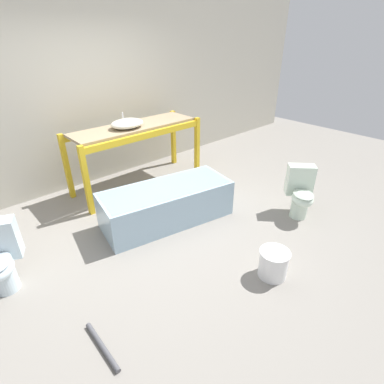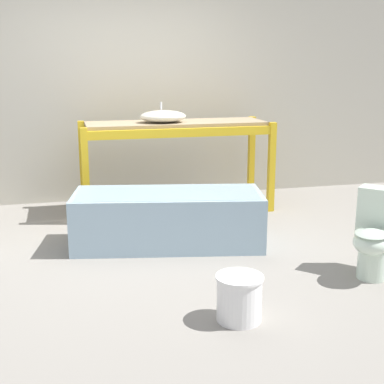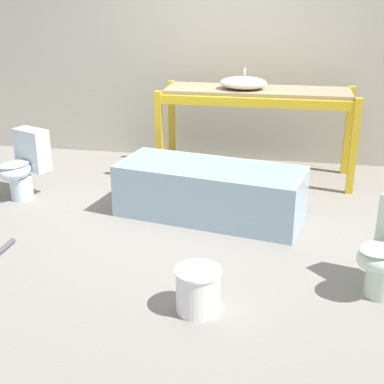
{
  "view_description": "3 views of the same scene",
  "coord_description": "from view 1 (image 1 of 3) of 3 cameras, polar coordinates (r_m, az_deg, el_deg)",
  "views": [
    {
      "loc": [
        -1.88,
        -2.71,
        2.26
      ],
      "look_at": [
        0.09,
        -0.57,
        0.69
      ],
      "focal_mm": 28.0,
      "sensor_mm": 36.0,
      "label": 1
    },
    {
      "loc": [
        -0.73,
        -4.56,
        1.64
      ],
      "look_at": [
        0.22,
        -0.7,
        0.66
      ],
      "focal_mm": 50.0,
      "sensor_mm": 36.0,
      "label": 2
    },
    {
      "loc": [
        0.83,
        -4.54,
        2.03
      ],
      "look_at": [
        0.14,
        -0.7,
        0.51
      ],
      "focal_mm": 50.0,
      "sensor_mm": 36.0,
      "label": 3
    }
  ],
  "objects": [
    {
      "name": "bathtub_main",
      "position": [
        3.95,
        -4.82,
        -1.83
      ],
      "size": [
        1.79,
        0.99,
        0.49
      ],
      "rotation": [
        0.0,
        0.0,
        -0.19
      ],
      "color": "#99B7CC",
      "rests_on": "ground_plane"
    },
    {
      "name": "shelving_rack",
      "position": [
        4.78,
        -10.75,
        10.64
      ],
      "size": [
        2.09,
        0.72,
        1.0
      ],
      "color": "gold",
      "rests_on": "ground_plane"
    },
    {
      "name": "loose_pipe",
      "position": [
        2.8,
        -16.73,
        -26.34
      ],
      "size": [
        0.05,
        0.54,
        0.04
      ],
      "color": "#4C4C51",
      "rests_on": "ground_plane"
    },
    {
      "name": "bucket_white",
      "position": [
        3.26,
        15.25,
        -12.93
      ],
      "size": [
        0.31,
        0.31,
        0.31
      ],
      "color": "white",
      "rests_on": "ground_plane"
    },
    {
      "name": "sink_basin",
      "position": [
        4.61,
        -12.26,
        12.65
      ],
      "size": [
        0.5,
        0.39,
        0.21
      ],
      "color": "silver",
      "rests_on": "shelving_rack"
    },
    {
      "name": "toilet_near",
      "position": [
        4.28,
        19.98,
        0.01
      ],
      "size": [
        0.58,
        0.58,
        0.68
      ],
      "rotation": [
        0.0,
        0.0,
        -0.81
      ],
      "color": "silver",
      "rests_on": "ground_plane"
    },
    {
      "name": "toilet_far",
      "position": [
        3.46,
        -32.8,
        -10.45
      ],
      "size": [
        0.49,
        0.59,
        0.68
      ],
      "rotation": [
        0.0,
        0.0,
        -0.42
      ],
      "color": "silver",
      "rests_on": "ground_plane"
    },
    {
      "name": "ground_plane",
      "position": [
        3.99,
        -6.46,
        -6.3
      ],
      "size": [
        12.0,
        12.0,
        0.0
      ],
      "primitive_type": "plane",
      "color": "gray"
    },
    {
      "name": "warehouse_wall_rear",
      "position": [
        5.0,
        -21.29,
        18.99
      ],
      "size": [
        10.8,
        0.08,
        3.2
      ],
      "color": "#B2AD9E",
      "rests_on": "ground_plane"
    }
  ]
}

